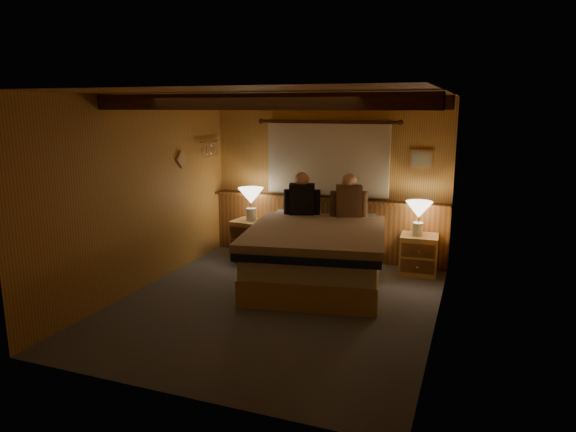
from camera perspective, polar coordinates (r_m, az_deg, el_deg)
The scene contains 19 objects.
floor at distance 6.11m, azimuth -1.30°, elevation -9.70°, with size 4.20×4.20×0.00m, color #545A64.
ceiling at distance 5.68m, azimuth -1.42°, elevation 13.43°, with size 4.20×4.20×0.00m, color #DFA553.
wall_back at distance 7.73m, azimuth 4.47°, elevation 4.11°, with size 3.60×3.60×0.00m, color #D3944B.
wall_left at distance 6.65m, azimuth -15.92°, elevation 2.39°, with size 4.20×4.20×0.00m, color #D3944B.
wall_right at distance 5.38m, azimuth 16.73°, elevation 0.14°, with size 4.20×4.20×0.00m, color #D3944B.
wall_front at distance 3.95m, azimuth -12.83°, elevation -3.83°, with size 3.60×3.60×0.00m, color #D3944B.
wainscot at distance 7.80m, azimuth 4.26°, elevation -1.16°, with size 3.60×0.23×0.94m.
curtain_window at distance 7.63m, azimuth 4.36°, elevation 6.43°, with size 2.18×0.09×1.11m.
ceiling_beams at distance 5.81m, azimuth -0.85°, elevation 12.52°, with size 3.60×1.65×0.16m.
coat_rail at distance 7.87m, azimuth -8.79°, elevation 7.56°, with size 0.05×0.55×0.24m.
framed_print at distance 7.41m, azimuth 14.60°, elevation 6.14°, with size 0.30×0.04×0.25m.
bed at distance 6.71m, azimuth 3.24°, elevation -4.19°, with size 2.01×2.45×0.75m.
nightstand_left at distance 7.98m, azimuth -4.20°, elevation -2.41°, with size 0.55×0.51×0.55m.
nightstand_right at distance 7.30m, azimuth 14.31°, elevation -4.16°, with size 0.52×0.47×0.55m.
lamp_left at distance 7.82m, azimuth -4.13°, elevation 2.03°, with size 0.39×0.39×0.51m.
lamp_right at distance 7.14m, azimuth 14.33°, elevation 0.47°, with size 0.36×0.36×0.47m.
person_left at distance 7.34m, azimuth 1.56°, elevation 2.10°, with size 0.51×0.30×0.64m.
person_right at distance 7.25m, azimuth 6.77°, elevation 1.89°, with size 0.51×0.31×0.64m.
duffel_bag at distance 7.68m, azimuth -3.61°, elevation -3.76°, with size 0.59×0.39×0.40m.
Camera 1 is at (2.12, -5.26, 2.26)m, focal length 32.00 mm.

